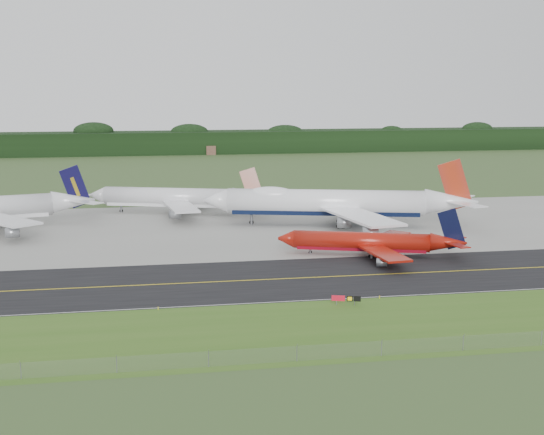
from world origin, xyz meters
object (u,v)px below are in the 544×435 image
Objects in this scene: jet_star_tail at (178,198)px; jet_red_737 at (372,242)px; taxiway_sign at (346,299)px; jet_ba_747 at (335,203)px.

jet_red_737 is at bearing -58.42° from jet_star_tail.
taxiway_sign is at bearing -113.84° from jet_red_737.
taxiway_sign is at bearing -103.32° from jet_ba_747.
jet_red_737 is (-1.34, -36.48, -3.14)m from jet_ba_747.
jet_red_737 is 0.77× the size of jet_star_tail.
jet_ba_747 is at bearing 87.90° from jet_red_737.
jet_red_737 is at bearing 66.16° from taxiway_sign.
jet_ba_747 reaches higher than taxiway_sign.
taxiway_sign is at bearing -76.83° from jet_star_tail.
jet_star_tail is 10.79× the size of taxiway_sign.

